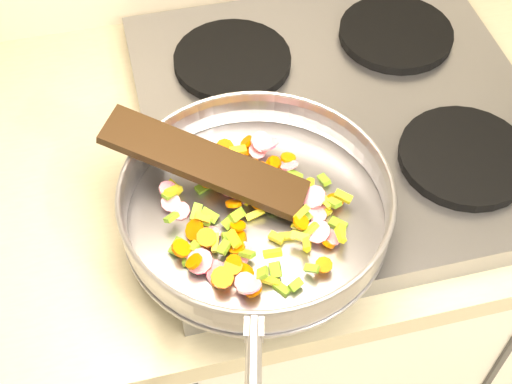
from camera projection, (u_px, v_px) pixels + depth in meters
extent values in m
cube|color=#939399|center=(340.00, 118.00, 1.11)|extent=(0.60, 0.60, 0.04)
cylinder|color=black|center=(276.00, 193.00, 0.98)|extent=(0.19, 0.19, 0.02)
cylinder|color=black|center=(465.00, 157.00, 1.02)|extent=(0.19, 0.19, 0.02)
cylinder|color=black|center=(232.00, 60.00, 1.15)|extent=(0.19, 0.19, 0.02)
cylinder|color=black|center=(396.00, 33.00, 1.19)|extent=(0.19, 0.19, 0.02)
cylinder|color=#9E9EA5|center=(256.00, 217.00, 0.94)|extent=(0.35, 0.35, 0.01)
torus|color=#9E9EA5|center=(256.00, 203.00, 0.92)|extent=(0.40, 0.40, 0.06)
torus|color=#9E9EA5|center=(256.00, 190.00, 0.90)|extent=(0.35, 0.35, 0.01)
cube|color=#9E9EA5|center=(254.00, 327.00, 0.79)|extent=(0.03, 0.03, 0.02)
cube|color=#689A1F|center=(230.00, 221.00, 0.92)|extent=(0.03, 0.02, 0.02)
cube|color=#689A1F|center=(296.00, 285.00, 0.86)|extent=(0.02, 0.02, 0.01)
cylinder|color=#C31340|center=(249.00, 286.00, 0.85)|extent=(0.04, 0.04, 0.02)
cylinder|color=#D05E00|center=(238.00, 226.00, 0.92)|extent=(0.03, 0.03, 0.01)
cube|color=yellow|center=(255.00, 176.00, 0.98)|extent=(0.02, 0.02, 0.02)
cube|color=#689A1F|center=(207.00, 220.00, 0.93)|extent=(0.02, 0.03, 0.02)
cube|color=yellow|center=(280.00, 183.00, 0.96)|extent=(0.03, 0.03, 0.01)
cylinder|color=#C31340|center=(245.00, 193.00, 0.96)|extent=(0.03, 0.03, 0.02)
cylinder|color=#C31340|center=(214.00, 270.00, 0.89)|extent=(0.04, 0.03, 0.02)
cube|color=#689A1F|center=(203.00, 187.00, 0.96)|extent=(0.02, 0.02, 0.01)
cylinder|color=#C31340|center=(245.00, 283.00, 0.86)|extent=(0.03, 0.03, 0.01)
cylinder|color=#D05E00|center=(222.00, 277.00, 0.86)|extent=(0.04, 0.04, 0.01)
cylinder|color=#D05E00|center=(206.00, 238.00, 0.90)|extent=(0.03, 0.03, 0.01)
cube|color=#689A1F|center=(171.00, 217.00, 0.91)|extent=(0.02, 0.02, 0.01)
cylinder|color=#C31340|center=(243.00, 252.00, 0.90)|extent=(0.04, 0.04, 0.03)
cube|color=#689A1F|center=(228.00, 241.00, 0.91)|extent=(0.01, 0.02, 0.01)
cube|color=yellow|center=(307.00, 246.00, 0.91)|extent=(0.02, 0.02, 0.01)
cube|color=#689A1F|center=(334.00, 203.00, 0.93)|extent=(0.02, 0.02, 0.01)
cylinder|color=#C31340|center=(238.00, 174.00, 0.97)|extent=(0.04, 0.04, 0.01)
cube|color=#689A1F|center=(275.00, 270.00, 0.88)|extent=(0.02, 0.02, 0.02)
cube|color=yellow|center=(326.00, 201.00, 0.93)|extent=(0.02, 0.02, 0.01)
cylinder|color=#C31340|center=(218.00, 274.00, 0.88)|extent=(0.04, 0.03, 0.03)
cylinder|color=#C31340|center=(168.00, 189.00, 0.94)|extent=(0.03, 0.03, 0.01)
cylinder|color=#C31340|center=(257.00, 151.00, 0.99)|extent=(0.03, 0.03, 0.02)
cube|color=#689A1F|center=(246.00, 254.00, 0.89)|extent=(0.02, 0.02, 0.02)
cylinder|color=#C31340|center=(317.00, 212.00, 0.93)|extent=(0.04, 0.04, 0.02)
cylinder|color=#D05E00|center=(271.00, 174.00, 0.98)|extent=(0.03, 0.03, 0.02)
cylinder|color=#C31340|center=(191.00, 252.00, 0.90)|extent=(0.03, 0.03, 0.02)
cylinder|color=#C31340|center=(329.00, 200.00, 0.95)|extent=(0.03, 0.03, 0.02)
cube|color=#689A1F|center=(295.00, 175.00, 0.96)|extent=(0.03, 0.02, 0.02)
cube|color=yellow|center=(255.00, 144.00, 1.00)|extent=(0.02, 0.03, 0.01)
cylinder|color=#D05E00|center=(250.00, 163.00, 0.97)|extent=(0.03, 0.03, 0.02)
cylinder|color=#D05E00|center=(301.00, 222.00, 0.91)|extent=(0.03, 0.03, 0.02)
cube|color=yellow|center=(234.00, 239.00, 0.89)|extent=(0.02, 0.03, 0.01)
cylinder|color=#D05E00|center=(237.00, 247.00, 0.90)|extent=(0.02, 0.02, 0.01)
cube|color=yellow|center=(273.00, 253.00, 0.88)|extent=(0.02, 0.01, 0.01)
cylinder|color=#D05E00|center=(234.00, 262.00, 0.87)|extent=(0.03, 0.02, 0.02)
cube|color=yellow|center=(175.00, 187.00, 0.96)|extent=(0.02, 0.03, 0.01)
cube|color=yellow|center=(275.00, 192.00, 0.95)|extent=(0.02, 0.02, 0.02)
cylinder|color=#D05E00|center=(233.00, 193.00, 0.96)|extent=(0.03, 0.02, 0.02)
cube|color=yellow|center=(300.00, 237.00, 0.89)|extent=(0.03, 0.02, 0.01)
cylinder|color=#D05E00|center=(275.00, 163.00, 0.98)|extent=(0.03, 0.03, 0.02)
cube|color=#689A1F|center=(235.00, 250.00, 0.90)|extent=(0.02, 0.02, 0.01)
cube|color=#689A1F|center=(312.00, 268.00, 0.87)|extent=(0.02, 0.02, 0.02)
cylinder|color=#D05E00|center=(334.00, 200.00, 0.95)|extent=(0.04, 0.04, 0.02)
cube|color=yellow|center=(325.00, 209.00, 0.94)|extent=(0.02, 0.02, 0.01)
cylinder|color=#D05E00|center=(226.00, 155.00, 1.00)|extent=(0.03, 0.03, 0.02)
cylinder|color=#D05E00|center=(194.00, 230.00, 0.91)|extent=(0.03, 0.04, 0.03)
cylinder|color=#D05E00|center=(265.00, 168.00, 0.98)|extent=(0.03, 0.03, 0.02)
cube|color=#689A1F|center=(324.00, 180.00, 0.97)|extent=(0.01, 0.03, 0.02)
cylinder|color=#D05E00|center=(217.00, 172.00, 0.96)|extent=(0.04, 0.04, 0.01)
cube|color=yellow|center=(276.00, 238.00, 0.91)|extent=(0.02, 0.02, 0.01)
cylinder|color=#C31340|center=(214.00, 160.00, 0.99)|extent=(0.03, 0.04, 0.02)
cube|color=#689A1F|center=(338.00, 224.00, 0.93)|extent=(0.03, 0.03, 0.01)
cube|color=yellow|center=(238.00, 150.00, 0.99)|extent=(0.02, 0.01, 0.01)
cube|color=#689A1F|center=(169.00, 194.00, 0.94)|extent=(0.02, 0.02, 0.01)
cylinder|color=#D05E00|center=(328.00, 243.00, 0.91)|extent=(0.02, 0.03, 0.02)
cube|color=yellow|center=(248.00, 198.00, 0.95)|extent=(0.02, 0.03, 0.02)
cube|color=yellow|center=(310.00, 187.00, 0.96)|extent=(0.02, 0.03, 0.02)
cube|color=yellow|center=(343.00, 197.00, 0.93)|extent=(0.02, 0.02, 0.01)
cylinder|color=#C31340|center=(232.00, 191.00, 0.96)|extent=(0.04, 0.03, 0.01)
cylinder|color=#D05E00|center=(324.00, 265.00, 0.88)|extent=(0.03, 0.03, 0.01)
cube|color=#689A1F|center=(176.00, 246.00, 0.90)|extent=(0.02, 0.02, 0.02)
cube|color=#689A1F|center=(196.00, 212.00, 0.93)|extent=(0.02, 0.03, 0.01)
cube|color=#689A1F|center=(282.00, 289.00, 0.87)|extent=(0.02, 0.02, 0.01)
cube|color=yellow|center=(340.00, 235.00, 0.89)|extent=(0.01, 0.02, 0.01)
cube|color=yellow|center=(301.00, 213.00, 0.92)|extent=(0.03, 0.02, 0.01)
cube|color=yellow|center=(202.00, 217.00, 0.91)|extent=(0.02, 0.02, 0.02)
cylinder|color=#C31340|center=(332.00, 237.00, 0.91)|extent=(0.03, 0.03, 0.01)
cylinder|color=#D05E00|center=(194.00, 261.00, 0.87)|extent=(0.03, 0.03, 0.02)
cylinder|color=#D05E00|center=(273.00, 164.00, 0.98)|extent=(0.02, 0.03, 0.02)
cylinder|color=#D05E00|center=(269.00, 188.00, 0.94)|extent=(0.03, 0.03, 0.01)
cylinder|color=#D05E00|center=(210.00, 183.00, 0.95)|extent=(0.03, 0.03, 0.01)
cube|color=yellow|center=(289.00, 236.00, 0.91)|extent=(0.03, 0.01, 0.01)
cylinder|color=#D05E00|center=(233.00, 266.00, 0.87)|extent=(0.03, 0.03, 0.01)
cylinder|color=#C31340|center=(314.00, 197.00, 0.94)|extent=(0.04, 0.05, 0.02)
cylinder|color=#D05E00|center=(259.00, 202.00, 0.93)|extent=(0.03, 0.03, 0.02)
cylinder|color=#D05E00|center=(246.00, 149.00, 1.00)|extent=(0.03, 0.02, 0.02)
cube|color=yellow|center=(173.00, 191.00, 0.94)|extent=(0.03, 0.03, 0.02)
cylinder|color=#D05E00|center=(234.00, 203.00, 0.93)|extent=(0.03, 0.03, 0.02)
cube|color=#689A1F|center=(272.00, 204.00, 0.94)|extent=(0.02, 0.02, 0.01)
cylinder|color=#D05E00|center=(292.00, 200.00, 0.94)|extent=(0.03, 0.03, 0.01)
cylinder|color=#D05E00|center=(247.00, 142.00, 1.00)|extent=(0.02, 0.03, 0.02)
cylinder|color=#C31340|center=(289.00, 166.00, 0.96)|extent=(0.03, 0.03, 0.02)
cube|color=#689A1F|center=(305.00, 219.00, 0.93)|extent=(0.02, 0.02, 0.02)
cube|color=yellow|center=(298.00, 220.00, 0.93)|extent=(0.03, 0.03, 0.02)
cylinder|color=#C31340|center=(211.00, 233.00, 0.92)|extent=(0.04, 0.04, 0.02)
cylinder|color=#D05E00|center=(181.00, 248.00, 0.89)|extent=(0.03, 0.03, 0.02)
cylinder|color=#D05E00|center=(237.00, 238.00, 0.91)|extent=(0.03, 0.03, 0.02)
cylinder|color=#C31340|center=(180.00, 211.00, 0.94)|extent=(0.04, 0.04, 0.01)
cube|color=#689A1F|center=(209.00, 215.00, 0.93)|extent=(0.03, 0.02, 0.02)
cube|color=yellow|center=(260.00, 177.00, 0.95)|extent=(0.03, 0.01, 0.01)
cylinder|color=#D05E00|center=(225.00, 148.00, 0.99)|extent=(0.04, 0.03, 0.03)
cube|color=yellow|center=(341.00, 230.00, 0.90)|extent=(0.02, 0.02, 0.01)
cylinder|color=#C31340|center=(262.00, 142.00, 0.99)|extent=(0.04, 0.04, 0.03)
cylinder|color=#D05E00|center=(245.00, 271.00, 0.88)|extent=(0.03, 0.03, 0.02)
cube|color=#689A1F|center=(262.00, 273.00, 0.86)|extent=(0.02, 0.02, 0.02)
cylinder|color=#C31340|center=(268.00, 144.00, 0.99)|extent=(0.04, 0.04, 0.02)
cube|color=#689A1F|center=(194.00, 246.00, 0.89)|extent=(0.02, 0.02, 0.01)
cube|color=yellow|center=(306.00, 244.00, 0.88)|extent=(0.01, 0.02, 0.01)
cylinder|color=#D05E00|center=(237.00, 159.00, 0.98)|extent=(0.03, 0.03, 0.01)
cube|color=#689A1F|center=(287.00, 196.00, 0.96)|extent=(0.02, 0.02, 0.02)
cylinder|color=#D05E00|center=(278.00, 197.00, 0.95)|extent=(0.03, 0.04, 0.02)
cube|color=#689A1F|center=(190.00, 260.00, 0.89)|extent=(0.02, 0.02, 0.01)
cube|color=#689A1F|center=(310.00, 230.00, 0.91)|extent=(0.03, 0.02, 0.02)
cube|color=yellow|center=(255.00, 214.00, 0.93)|extent=(0.03, 0.01, 0.01)
cylinder|color=#D05E00|center=(288.00, 158.00, 0.98)|extent=(0.03, 0.03, 0.01)
cylinder|color=#C31340|center=(200.00, 261.00, 0.88)|extent=(0.04, 0.04, 0.02)
cube|color=yellow|center=(270.00, 281.00, 0.87)|extent=(0.02, 0.02, 0.02)
cylinder|color=#D05E00|center=(219.00, 280.00, 0.87)|extent=(0.03, 0.03, 0.02)
cylinder|color=#C31340|center=(243.00, 192.00, 0.94)|extent=(0.04, 0.04, 0.02)
cylinder|color=#C31340|center=(171.00, 202.00, 0.94)|extent=(0.03, 0.03, 0.02)
cube|color=yellow|center=(239.00, 156.00, 0.99)|extent=(0.02, 0.02, 0.02)
cylinder|color=#D05E00|center=(274.00, 176.00, 0.95)|extent=(0.03, 0.03, 0.02)
cylinder|color=#C31340|center=(318.00, 231.00, 0.91)|extent=(0.04, 0.04, 0.02)
cube|color=#689A1F|center=(224.00, 247.00, 0.89)|extent=(0.02, 0.02, 0.01)
cube|color=#689A1F|center=(237.00, 215.00, 0.92)|extent=(0.03, 0.02, 0.02)
cube|color=yellow|center=(215.00, 243.00, 0.90)|extent=(0.01, 0.03, 0.01)
cylinder|color=#D05E00|center=(204.00, 161.00, 0.97)|extent=(0.03, 0.03, 0.02)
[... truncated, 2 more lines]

